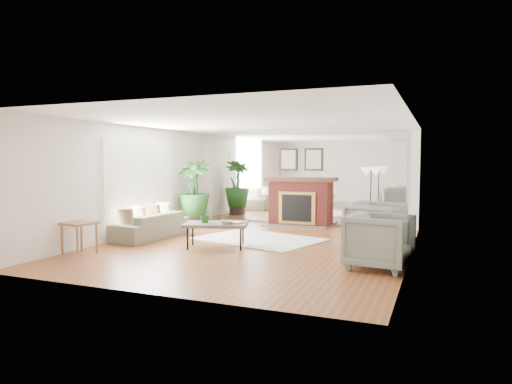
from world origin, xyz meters
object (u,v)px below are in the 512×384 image
at_px(coffee_table, 216,225).
at_px(side_table, 79,227).
at_px(fireplace, 299,201).
at_px(armchair_back, 375,225).
at_px(sofa, 151,226).
at_px(potted_ficus, 194,191).
at_px(floor_lamp, 371,177).
at_px(armchair_front, 380,241).

height_order(coffee_table, side_table, side_table).
relative_size(fireplace, armchair_back, 2.05).
xyz_separation_m(fireplace, coffee_table, (-0.62, -3.62, -0.21)).
xyz_separation_m(sofa, armchair_back, (4.75, 0.79, 0.17)).
distance_m(sofa, potted_ficus, 2.14).
xyz_separation_m(fireplace, armchair_back, (2.30, -2.42, -0.20)).
bearing_deg(floor_lamp, sofa, -148.61).
relative_size(fireplace, side_table, 3.43).
height_order(armchair_front, side_table, armchair_front).
xyz_separation_m(armchair_back, potted_ficus, (-4.81, 1.25, 0.47)).
bearing_deg(sofa, fireplace, 146.40).
distance_m(armchair_back, potted_ficus, 4.99).
relative_size(coffee_table, potted_ficus, 0.81).
relative_size(fireplace, floor_lamp, 1.31).
xyz_separation_m(armchair_back, armchair_front, (0.30, -1.78, -0.02)).
relative_size(armchair_front, side_table, 1.62).
relative_size(coffee_table, side_table, 2.34).
height_order(coffee_table, floor_lamp, floor_lamp).
bearing_deg(side_table, floor_lamp, 45.13).
bearing_deg(armchair_back, potted_ficus, 90.06).
bearing_deg(coffee_table, side_table, -143.24).
distance_m(fireplace, armchair_back, 3.35).
bearing_deg(sofa, armchair_front, 82.68).
bearing_deg(floor_lamp, coffee_table, -129.59).
bearing_deg(side_table, coffee_table, 36.76).
bearing_deg(armchair_back, floor_lamp, 25.54).
bearing_deg(coffee_table, potted_ficus, 127.57).
bearing_deg(floor_lamp, armchair_front, -79.78).
xyz_separation_m(sofa, potted_ficus, (-0.06, 2.04, 0.64)).
height_order(sofa, potted_ficus, potted_ficus).
relative_size(coffee_table, armchair_back, 1.40).
height_order(coffee_table, armchair_front, armchair_front).
xyz_separation_m(coffee_table, armchair_front, (3.22, -0.57, -0.01)).
height_order(fireplace, coffee_table, fireplace).
xyz_separation_m(sofa, floor_lamp, (4.39, 2.68, 1.05)).
bearing_deg(side_table, armchair_front, 10.18).
xyz_separation_m(fireplace, side_table, (-2.65, -5.14, -0.16)).
bearing_deg(armchair_back, fireplace, 58.21).
bearing_deg(floor_lamp, fireplace, 164.70).
relative_size(sofa, armchair_back, 1.93).
bearing_deg(floor_lamp, potted_ficus, -171.82).
bearing_deg(potted_ficus, armchair_back, -14.55).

